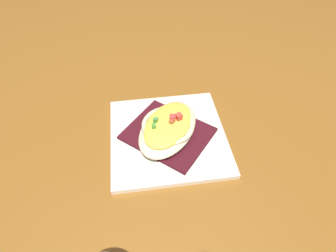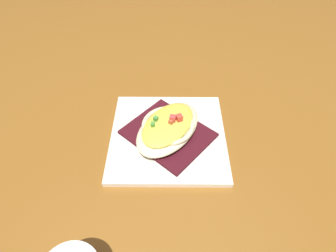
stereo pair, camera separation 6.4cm
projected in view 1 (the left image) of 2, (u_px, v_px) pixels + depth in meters
ground_plane at (168, 138)px, 0.68m from camera, size 2.60×2.60×0.00m
square_plate at (168, 136)px, 0.67m from camera, size 0.31×0.31×0.01m
folded_napkin at (168, 134)px, 0.66m from camera, size 0.24×0.24×0.01m
gratin_dish at (168, 127)px, 0.65m from camera, size 0.21×0.22×0.05m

